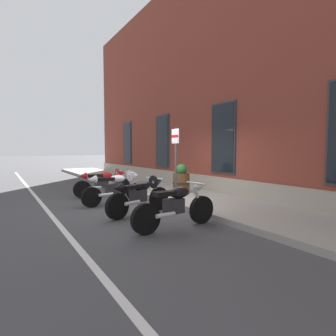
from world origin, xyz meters
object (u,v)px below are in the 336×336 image
parking_sign (176,153)px  barrel_planter (181,180)px  motorcycle_red_sport (105,181)px  motorcycle_black_sport (142,194)px  motorcycle_white_sport (117,186)px  motorcycle_black_naked (176,206)px

parking_sign → barrel_planter: bearing=138.9°
motorcycle_red_sport → motorcycle_black_sport: motorcycle_red_sport is taller
motorcycle_white_sport → motorcycle_black_naked: 3.23m
motorcycle_white_sport → barrel_planter: bearing=93.1°
motorcycle_black_sport → motorcycle_black_naked: (1.61, 0.04, -0.06)m
barrel_planter → motorcycle_black_naked: bearing=-35.6°
motorcycle_black_naked → parking_sign: 2.88m
barrel_planter → parking_sign: bearing=-41.1°
motorcycle_black_sport → parking_sign: (-0.63, 1.47, 1.04)m
motorcycle_white_sport → motorcycle_black_sport: (1.62, 0.05, -0.02)m
motorcycle_red_sport → motorcycle_black_naked: motorcycle_red_sport is taller
motorcycle_black_sport → motorcycle_white_sport: bearing=-178.1°
motorcycle_white_sport → parking_sign: parking_sign is taller
motorcycle_red_sport → motorcycle_black_sport: size_ratio=1.05×
motorcycle_red_sport → motorcycle_black_naked: size_ratio=1.00×
motorcycle_red_sport → parking_sign: (2.62, 1.35, 1.04)m
motorcycle_black_sport → motorcycle_black_naked: bearing=1.4°
motorcycle_black_sport → motorcycle_black_naked: 1.61m
motorcycle_black_sport → barrel_planter: 3.02m
motorcycle_white_sport → motorcycle_red_sport: bearing=173.8°
motorcycle_red_sport → motorcycle_white_sport: 1.64m
motorcycle_red_sport → parking_sign: size_ratio=0.97×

